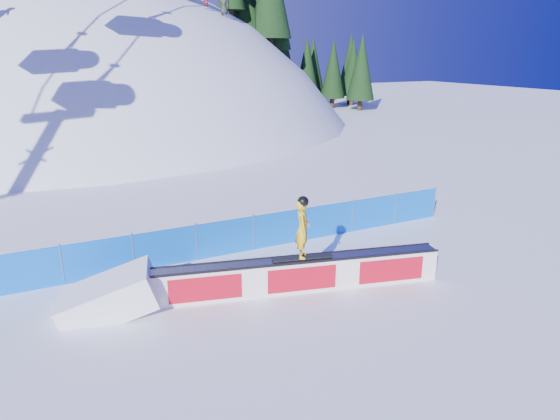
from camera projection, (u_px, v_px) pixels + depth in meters
name	position (u px, v px, depth m)	size (l,w,h in m)	color
ground	(215.00, 334.00, 11.91)	(160.00, 160.00, 0.00)	white
snow_hill	(90.00, 292.00, 53.19)	(64.00, 64.00, 64.00)	white
treeline	(279.00, 15.00, 54.65)	(22.60, 11.06, 19.86)	#322014
safety_fence	(166.00, 248.00, 15.57)	(22.05, 0.05, 1.30)	blue
rail_box	(300.00, 274.00, 13.98)	(8.07, 2.48, 0.98)	white
snow_ramp	(111.00, 310.00, 13.05)	(2.38, 1.59, 0.89)	white
snowboarder	(303.00, 228.00, 13.58)	(1.73, 0.72, 1.79)	black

